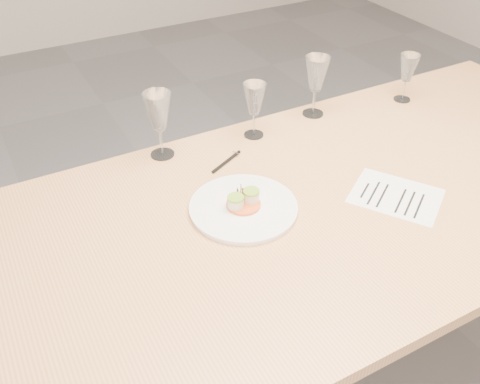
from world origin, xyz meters
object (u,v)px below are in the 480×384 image
dinner_plate (244,207)px  wine_glass_1 (254,100)px  ballpoint_pen (227,161)px  wine_glass_2 (316,75)px  recipe_sheet (396,196)px  wine_glass_0 (158,113)px  wine_glass_3 (408,69)px  dining_table (304,223)px

dinner_plate → wine_glass_1: size_ratio=1.60×
ballpoint_pen → wine_glass_2: (0.42, 0.13, 0.15)m
recipe_sheet → wine_glass_0: size_ratio=1.43×
wine_glass_0 → wine_glass_3: 0.95m
wine_glass_1 → wine_glass_2: (0.26, 0.03, 0.02)m
ballpoint_pen → recipe_sheet: bearing=-74.3°
wine_glass_0 → wine_glass_1: bearing=-6.2°
dining_table → dinner_plate: dinner_plate is taller
wine_glass_2 → wine_glass_1: bearing=-174.0°
ballpoint_pen → dining_table: bearing=-98.1°
dinner_plate → wine_glass_2: bearing=36.8°
dining_table → wine_glass_1: wine_glass_1 is taller
recipe_sheet → wine_glass_3: wine_glass_3 is taller
dinner_plate → wine_glass_3: (0.85, 0.30, 0.11)m
recipe_sheet → wine_glass_3: (0.43, 0.45, 0.12)m
wine_glass_2 → wine_glass_3: 0.37m
dinner_plate → recipe_sheet: size_ratio=0.97×
recipe_sheet → wine_glass_2: wine_glass_2 is taller
ballpoint_pen → dinner_plate: bearing=-132.5°
wine_glass_3 → dining_table: bearing=-152.1°
dining_table → wine_glass_3: bearing=27.9°
wine_glass_1 → wine_glass_2: 0.27m
wine_glass_1 → wine_glass_3: wine_glass_1 is taller
ballpoint_pen → wine_glass_0: 0.26m
ballpoint_pen → wine_glass_0: (-0.16, 0.14, 0.15)m
dining_table → ballpoint_pen: 0.32m
wine_glass_0 → wine_glass_2: bearing=-0.7°
dinner_plate → wine_glass_2: (0.49, 0.37, 0.14)m
recipe_sheet → wine_glass_1: wine_glass_1 is taller
ballpoint_pen → wine_glass_3: size_ratio=0.74×
dining_table → wine_glass_1: 0.45m
dining_table → wine_glass_1: size_ratio=12.64×
dinner_plate → wine_glass_0: wine_glass_0 is taller
dining_table → wine_glass_0: bearing=120.6°
recipe_sheet → wine_glass_1: bearing=77.6°
dining_table → recipe_sheet: 0.28m
dinner_plate → wine_glass_3: size_ratio=1.69×
dining_table → wine_glass_2: (0.32, 0.43, 0.22)m
dining_table → wine_glass_2: size_ratio=11.06×
dinner_plate → wine_glass_2: 0.63m
dinner_plate → ballpoint_pen: dinner_plate is taller
recipe_sheet → wine_glass_1: (-0.19, 0.49, 0.13)m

